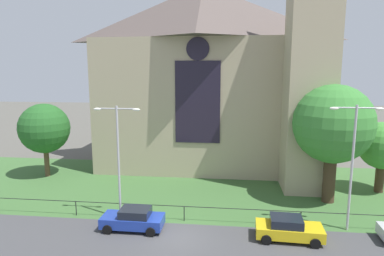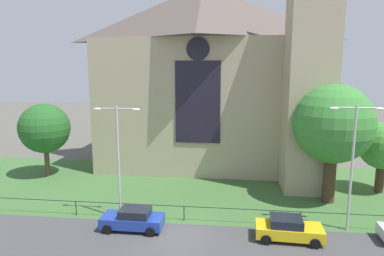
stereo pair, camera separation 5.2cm
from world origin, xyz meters
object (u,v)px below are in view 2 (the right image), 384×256
Objects in this scene: parked_car_blue at (133,219)px; streetlamp_far at (353,153)px; tree_right_near at (333,125)px; streetlamp_near at (118,148)px; parked_car_yellow at (288,229)px; tree_right_far at (383,146)px; tree_left_far at (45,128)px; church_building at (209,75)px.

streetlamp_far is at bearing -173.45° from parked_car_blue.
tree_right_near reaches higher than streetlamp_near.
tree_right_near is 17.10m from parked_car_blue.
parked_car_yellow is at bearing -8.94° from streetlamp_near.
streetlamp_far is (-5.28, -7.97, 1.23)m from tree_right_far.
streetlamp_far reaches higher than parked_car_yellow.
streetlamp_far is 6.59m from parked_car_yellow.
tree_left_far is 0.77× the size of tree_right_near.
streetlamp_near is at bearing 180.00° from streetlamp_far.
parked_car_yellow is (-4.24, -1.85, -4.69)m from streetlamp_far.
streetlamp_near is (-16.10, -5.10, -1.19)m from tree_right_near.
tree_right_far is at bearing -25.08° from church_building.
tree_left_far reaches higher than tree_right_far.
parked_car_yellow is (22.52, -10.84, -4.24)m from tree_left_far.
parked_car_yellow is (-9.52, -9.82, -3.46)m from tree_right_far.
church_building reaches higher than tree_right_near.
streetlamp_near is at bearing -162.43° from tree_right_near.
tree_right_near is (10.61, -10.26, -3.79)m from church_building.
parked_car_yellow is (11.75, -1.85, -4.55)m from streetlamp_near.
church_building is 3.12× the size of streetlamp_near.
streetlamp_near reaches higher than tree_right_far.
streetlamp_far is at bearing -55.64° from church_building.
tree_left_far is 16.71m from parked_car_blue.
church_building is at bearing 154.92° from tree_right_far.
tree_right_near is at bearing 17.57° from streetlamp_near.
church_building is 2.67× the size of tree_right_near.
tree_right_far is 22.74m from streetlamp_near.
streetlamp_near is 0.97× the size of streetlamp_far.
streetlamp_far is (10.50, -15.36, -4.84)m from church_building.
streetlamp_far reaches higher than tree_left_far.
tree_left_far is (-16.27, -6.36, -5.29)m from church_building.
streetlamp_near is (-5.49, -15.36, -4.98)m from church_building.
tree_right_far is 0.76× the size of streetlamp_near.
tree_left_far is at bearing 140.14° from streetlamp_near.
streetlamp_far is 15.37m from parked_car_blue.
church_building is 17.05m from streetlamp_near.
church_building reaches higher than tree_right_far.
parked_car_yellow is (6.26, -17.21, -9.53)m from church_building.
streetlamp_near is 12.73m from parked_car_yellow.
parked_car_yellow is at bearing -70.01° from church_building.
tree_right_near reaches higher than streetlamp_far.
parked_car_blue is (12.22, -10.58, -4.24)m from tree_left_far.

